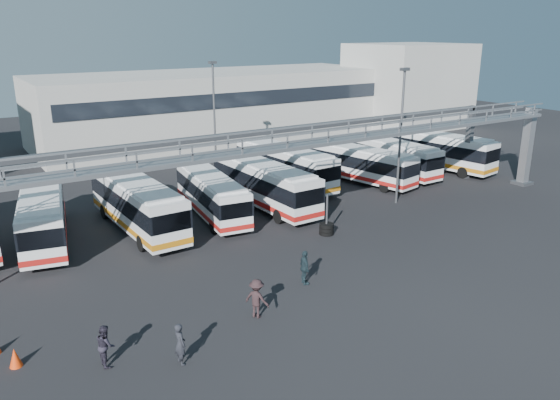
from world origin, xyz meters
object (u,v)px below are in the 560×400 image
bus_4 (212,194)px  tire_stack (326,228)px  bus_6 (285,165)px  bus_7 (362,164)px  bus_9 (437,149)px  bus_5 (265,183)px  light_pole_mid (401,130)px  pedestrian_a (180,344)px  pedestrian_b (105,345)px  bus_2 (43,215)px  light_pole_back (214,113)px  pedestrian_c (257,299)px  bus_8 (391,156)px  cone_right (15,358)px  pedestrian_d (305,268)px  bus_3 (137,203)px

bus_4 → tire_stack: bearing=-49.8°
bus_6 → bus_7: size_ratio=1.08×
bus_6 → bus_9: bus_9 is taller
bus_5 → tire_stack: size_ratio=4.14×
light_pole_mid → pedestrian_a: size_ratio=5.70×
bus_6 → pedestrian_b: 27.12m
bus_6 → pedestrian_a: bearing=-136.4°
bus_2 → tire_stack: size_ratio=4.09×
pedestrian_b → tire_stack: bearing=-66.7°
bus_7 → bus_2: bearing=168.6°
bus_4 → light_pole_back: bearing=69.6°
pedestrian_b → bus_6: bearing=-47.9°
pedestrian_c → tire_stack: 11.48m
pedestrian_a → pedestrian_c: pedestrian_c is taller
bus_8 → light_pole_back: bearing=147.5°
bus_9 → pedestrian_b: bearing=-166.2°
light_pole_back → cone_right: size_ratio=12.80×
bus_6 → tire_stack: bus_6 is taller
tire_stack → bus_9: bearing=23.1°
bus_6 → pedestrian_c: bearing=-130.6°
light_pole_back → pedestrian_b: bearing=-124.9°
bus_4 → pedestrian_c: (-4.55, -14.07, -0.73)m
pedestrian_a → tire_stack: 16.05m
bus_6 → tire_stack: size_ratio=4.17×
bus_4 → bus_5: (4.25, -0.24, 0.19)m
pedestrian_b → bus_2: bearing=-1.3°
bus_4 → cone_right: (-14.64, -12.25, -1.28)m
bus_2 → pedestrian_c: 16.69m
bus_6 → pedestrian_a: size_ratio=6.31×
bus_5 → pedestrian_c: bearing=-124.1°
bus_2 → pedestrian_d: (10.30, -13.75, -0.88)m
light_pole_back → tire_stack: bearing=-92.2°
bus_3 → bus_5: size_ratio=1.01×
pedestrian_c → pedestrian_d: 4.18m
light_pole_mid → light_pole_back: bearing=118.1°
bus_2 → bus_7: bearing=10.8°
bus_8 → bus_9: 5.22m
bus_2 → bus_4: 11.07m
pedestrian_d → bus_8: bearing=-38.6°
bus_2 → light_pole_mid: bearing=-2.9°
bus_3 → bus_9: bearing=0.1°
bus_7 → pedestrian_d: (-15.64, -13.62, -0.77)m
light_pole_back → bus_4: (-5.38, -10.21, -4.04)m
bus_7 → bus_8: bearing=-1.4°
light_pole_back → pedestrian_a: size_ratio=5.70×
bus_6 → pedestrian_b: (-20.30, -17.96, -1.01)m
bus_9 → pedestrian_a: bus_9 is taller
light_pole_mid → pedestrian_c: size_ratio=5.38×
bus_9 → pedestrian_d: bearing=-160.7°
light_pole_back → bus_6: bearing=-61.8°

